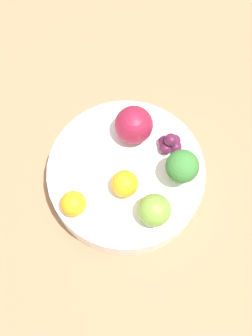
{
  "coord_description": "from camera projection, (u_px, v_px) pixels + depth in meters",
  "views": [
    {
      "loc": [
        0.19,
        0.14,
        0.68
      ],
      "look_at": [
        0.0,
        0.0,
        0.07
      ],
      "focal_mm": 50.0,
      "sensor_mm": 36.0,
      "label": 1
    }
  ],
  "objects": [
    {
      "name": "apple_green",
      "position": [
        154.0,
        210.0,
        0.62
      ],
      "size": [
        0.04,
        0.04,
        0.04
      ],
      "color": "olive",
      "rests_on": "bowl"
    },
    {
      "name": "table_surface",
      "position": [
        126.0,
        183.0,
        0.71
      ],
      "size": [
        1.2,
        1.2,
        0.02
      ],
      "color": "#936D4C",
      "rests_on": "ground_plane"
    },
    {
      "name": "orange_back",
      "position": [
        125.0,
        184.0,
        0.63
      ],
      "size": [
        0.04,
        0.04,
        0.04
      ],
      "color": "orange",
      "rests_on": "bowl"
    },
    {
      "name": "broccoli",
      "position": [
        182.0,
        167.0,
        0.62
      ],
      "size": [
        0.05,
        0.05,
        0.06
      ],
      "color": "#99C17A",
      "rests_on": "bowl"
    },
    {
      "name": "bowl",
      "position": [
        126.0,
        176.0,
        0.68
      ],
      "size": [
        0.22,
        0.22,
        0.04
      ],
      "color": "white",
      "rests_on": "table_surface"
    },
    {
      "name": "apple_red",
      "position": [
        134.0,
        125.0,
        0.65
      ],
      "size": [
        0.05,
        0.05,
        0.05
      ],
      "color": "maroon",
      "rests_on": "bowl"
    },
    {
      "name": "grape_cluster",
      "position": [
        170.0,
        143.0,
        0.66
      ],
      "size": [
        0.04,
        0.04,
        0.03
      ],
      "color": "#511938",
      "rests_on": "bowl"
    },
    {
      "name": "orange_front",
      "position": [
        73.0,
        204.0,
        0.62
      ],
      "size": [
        0.04,
        0.04,
        0.04
      ],
      "color": "orange",
      "rests_on": "bowl"
    },
    {
      "name": "ground_plane",
      "position": [
        126.0,
        185.0,
        0.72
      ],
      "size": [
        6.0,
        6.0,
        0.0
      ],
      "primitive_type": "plane",
      "color": "gray"
    }
  ]
}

